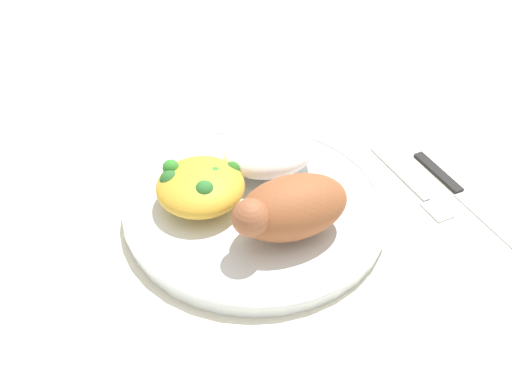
{
  "coord_description": "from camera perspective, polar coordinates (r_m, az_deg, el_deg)",
  "views": [
    {
      "loc": [
        0.18,
        0.44,
        0.46
      ],
      "look_at": [
        0.0,
        0.0,
        0.03
      ],
      "focal_mm": 41.08,
      "sensor_mm": 36.0,
      "label": 1
    }
  ],
  "objects": [
    {
      "name": "rice_pile",
      "position": [
        0.68,
        1.28,
        4.02
      ],
      "size": [
        0.11,
        0.09,
        0.04
      ],
      "primitive_type": "ellipsoid",
      "color": "white",
      "rests_on": "plate"
    },
    {
      "name": "ground_plane",
      "position": [
        0.66,
        -0.0,
        -2.04
      ],
      "size": [
        2.0,
        2.0,
        0.0
      ],
      "primitive_type": "plane",
      "color": "silver"
    },
    {
      "name": "knife",
      "position": [
        0.72,
        19.18,
        0.13
      ],
      "size": [
        0.03,
        0.19,
        0.01
      ],
      "color": "black",
      "rests_on": "ground_plane"
    },
    {
      "name": "mac_cheese_with_broccoli",
      "position": [
        0.63,
        -5.45,
        0.64
      ],
      "size": [
        0.1,
        0.1,
        0.04
      ],
      "color": "gold",
      "rests_on": "plate"
    },
    {
      "name": "fork",
      "position": [
        0.71,
        15.02,
        0.57
      ],
      "size": [
        0.02,
        0.14,
        0.01
      ],
      "color": "#B2B2B7",
      "rests_on": "ground_plane"
    },
    {
      "name": "plate",
      "position": [
        0.65,
        -0.0,
        -1.33
      ],
      "size": [
        0.29,
        0.29,
        0.02
      ],
      "color": "white",
      "rests_on": "ground_plane"
    },
    {
      "name": "roasted_chicken",
      "position": [
        0.59,
        3.25,
        -1.58
      ],
      "size": [
        0.13,
        0.07,
        0.06
      ],
      "color": "#95532F",
      "rests_on": "plate"
    }
  ]
}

